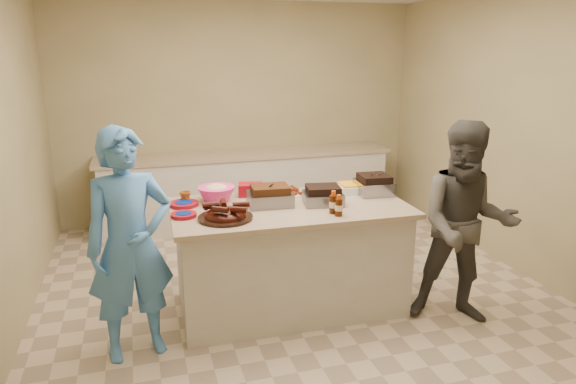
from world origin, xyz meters
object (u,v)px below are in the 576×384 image
object	(u,v)px
guest_blue	(140,351)
guest_gray	(456,318)
bbq_bottle_a	(333,213)
plastic_cup	(186,202)
island	(290,306)
roasting_pan	(374,194)
rib_platter	(225,219)
coleslaw_bowl	(217,201)
bbq_bottle_b	(339,216)
mustard_bottle	(267,201)

from	to	relation	value
guest_blue	guest_gray	world-z (taller)	guest_gray
bbq_bottle_a	plastic_cup	world-z (taller)	bbq_bottle_a
plastic_cup	island	bearing A→B (deg)	-23.39
roasting_pan	plastic_cup	world-z (taller)	roasting_pan
rib_platter	bbq_bottle_a	world-z (taller)	bbq_bottle_a
island	rib_platter	size ratio (longest dim) A/B	4.61
bbq_bottle_a	guest_gray	xyz separation A→B (m)	(0.99, -0.30, -0.91)
bbq_bottle_a	guest_gray	distance (m)	1.38
guest_blue	guest_gray	distance (m)	2.52
coleslaw_bowl	guest_blue	size ratio (longest dim) A/B	0.19
island	guest_gray	size ratio (longest dim) A/B	1.18
bbq_bottle_b	plastic_cup	size ratio (longest dim) A/B	1.77
rib_platter	plastic_cup	size ratio (longest dim) A/B	4.40
rib_platter	roasting_pan	bearing A→B (deg)	12.62
roasting_pan	guest_gray	distance (m)	1.24
rib_platter	guest_gray	distance (m)	2.07
roasting_pan	guest_gray	xyz separation A→B (m)	(0.45, -0.71, -0.91)
guest_blue	bbq_bottle_b	bearing A→B (deg)	-13.14
bbq_bottle_a	island	bearing A→B (deg)	131.90
roasting_pan	mustard_bottle	world-z (taller)	same
coleslaw_bowl	mustard_bottle	world-z (taller)	coleslaw_bowl
roasting_pan	bbq_bottle_b	size ratio (longest dim) A/B	1.77
bbq_bottle_a	bbq_bottle_b	xyz separation A→B (m)	(0.02, -0.07, 0.00)
roasting_pan	plastic_cup	bearing A→B (deg)	177.11
rib_platter	guest_blue	distance (m)	1.15
island	bbq_bottle_a	xyz separation A→B (m)	(0.26, -0.29, 0.91)
bbq_bottle_b	rib_platter	bearing A→B (deg)	168.13
roasting_pan	guest_gray	world-z (taller)	roasting_pan
mustard_bottle	guest_gray	world-z (taller)	mustard_bottle
coleslaw_bowl	plastic_cup	bearing A→B (deg)	166.73
rib_platter	bbq_bottle_b	xyz separation A→B (m)	(0.84, -0.18, 0.00)
rib_platter	bbq_bottle_a	bearing A→B (deg)	-7.16
coleslaw_bowl	bbq_bottle_b	xyz separation A→B (m)	(0.83, -0.65, 0.00)
mustard_bottle	coleslaw_bowl	bearing A→B (deg)	164.41
bbq_bottle_b	plastic_cup	distance (m)	1.30
coleslaw_bowl	plastic_cup	xyz separation A→B (m)	(-0.25, 0.06, 0.00)
island	roasting_pan	size ratio (longest dim) A/B	6.47
coleslaw_bowl	mustard_bottle	xyz separation A→B (m)	(0.40, -0.11, 0.00)
coleslaw_bowl	plastic_cup	size ratio (longest dim) A/B	3.30
guest_gray	rib_platter	bearing A→B (deg)	-166.76
roasting_pan	bbq_bottle_a	bearing A→B (deg)	-137.78
coleslaw_bowl	bbq_bottle_a	bearing A→B (deg)	-35.50
roasting_pan	bbq_bottle_a	world-z (taller)	bbq_bottle_a
roasting_pan	bbq_bottle_b	xyz separation A→B (m)	(-0.53, -0.48, 0.00)
roasting_pan	plastic_cup	distance (m)	1.63
rib_platter	bbq_bottle_b	size ratio (longest dim) A/B	2.48
rib_platter	mustard_bottle	world-z (taller)	rib_platter
guest_blue	coleslaw_bowl	bearing A→B (deg)	29.58
bbq_bottle_a	bbq_bottle_b	size ratio (longest dim) A/B	1.08
roasting_pan	guest_blue	distance (m)	2.30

